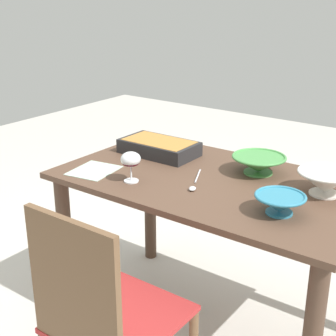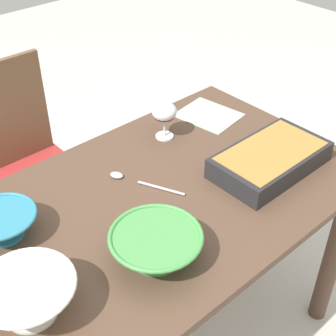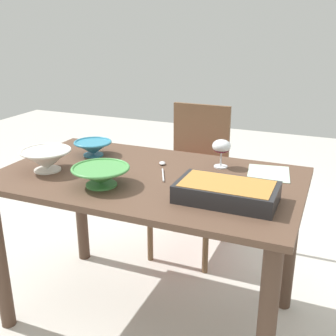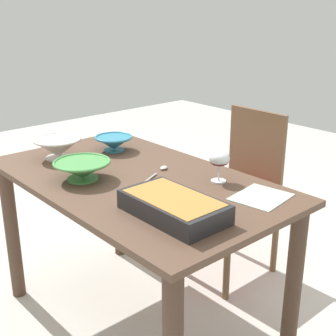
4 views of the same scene
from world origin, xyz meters
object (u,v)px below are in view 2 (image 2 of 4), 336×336
mixing_bowl (3,223)px  napkin (209,115)px  small_bowl (28,297)px  dining_table (150,234)px  casserole_dish (270,159)px  chair (27,165)px  serving_spoon (132,180)px  serving_bowl (156,245)px  wine_glass (164,114)px

mixing_bowl → napkin: size_ratio=0.89×
napkin → small_bowl: bearing=-159.6°
dining_table → casserole_dish: casserole_dish is taller
dining_table → small_bowl: 0.52m
chair → serving_spoon: 0.72m
chair → mixing_bowl: bearing=-119.8°
mixing_bowl → serving_bowl: size_ratio=0.79×
casserole_dish → serving_bowl: (-0.54, -0.05, 0.01)m
casserole_dish → serving_bowl: size_ratio=1.56×
napkin → wine_glass: bearing=179.8°
dining_table → wine_glass: wine_glass is taller
chair → wine_glass: chair is taller
dining_table → mixing_bowl: mixing_bowl is taller
small_bowl → serving_bowl: 0.34m
small_bowl → serving_bowl: size_ratio=0.94×
small_bowl → napkin: size_ratio=1.07×
chair → serving_spoon: size_ratio=3.84×
chair → casserole_dish: 1.06m
casserole_dish → serving_spoon: size_ratio=1.60×
casserole_dish → serving_bowl: 0.54m
wine_glass → serving_bowl: wine_glass is taller
dining_table → serving_spoon: bearing=78.5°
mixing_bowl → serving_bowl: bearing=-53.3°
chair → wine_glass: size_ratio=6.81×
chair → wine_glass: bearing=-59.5°
wine_glass → mixing_bowl: (-0.67, -0.08, -0.05)m
mixing_bowl → serving_spoon: size_ratio=0.80×
wine_glass → small_bowl: bearing=-154.0°
wine_glass → small_bowl: wine_glass is taller
chair → small_bowl: chair is taller
dining_table → chair: bearing=93.0°
serving_spoon → napkin: size_ratio=1.11×
chair → serving_spoon: chair is taller
chair → serving_spoon: (0.06, -0.66, 0.27)m
small_bowl → napkin: (0.97, 0.36, -0.06)m
chair → napkin: (0.54, -0.53, 0.27)m
chair → small_bowl: (-0.43, -0.90, 0.32)m
casserole_dish → small_bowl: (-0.87, 0.02, 0.02)m
small_bowl → serving_bowl: small_bowl is taller
chair → serving_bowl: 1.01m
wine_glass → napkin: wine_glass is taller
wine_glass → casserole_dish: wine_glass is taller
casserole_dish → napkin: bearing=75.1°
dining_table → napkin: 0.57m
casserole_dish → napkin: casserole_dish is taller
mixing_bowl → serving_bowl: 0.43m
wine_glass → casserole_dish: bearing=-71.0°
mixing_bowl → napkin: bearing=5.0°
wine_glass → serving_bowl: size_ratio=0.55×
mixing_bowl → small_bowl: (-0.07, -0.28, 0.01)m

